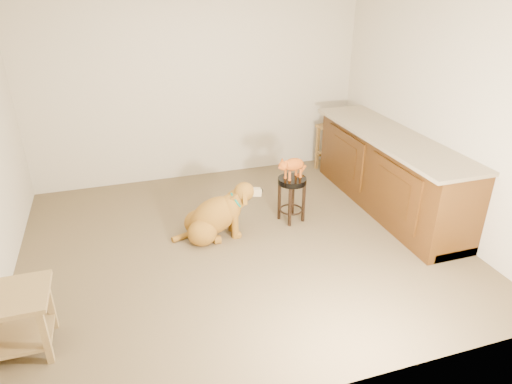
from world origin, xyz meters
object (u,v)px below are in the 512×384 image
object	(u,v)px
tabby_kitten	(292,165)
side_table	(17,314)
wood_stool	(332,147)
golden_retriever	(215,217)
padded_stool	(292,191)

from	to	relation	value
tabby_kitten	side_table	bearing A→B (deg)	-170.90
wood_stool	side_table	world-z (taller)	wood_stool
side_table	golden_retriever	world-z (taller)	golden_retriever
side_table	golden_retriever	size ratio (longest dim) A/B	0.51
golden_retriever	tabby_kitten	size ratio (longest dim) A/B	2.41
padded_stool	wood_stool	bearing A→B (deg)	47.86
golden_retriever	tabby_kitten	world-z (taller)	tabby_kitten
padded_stool	golden_retriever	bearing A→B (deg)	-174.23
golden_retriever	padded_stool	bearing A→B (deg)	7.47
tabby_kitten	padded_stool	bearing A→B (deg)	-5.72
side_table	tabby_kitten	distance (m)	3.01
padded_stool	golden_retriever	distance (m)	0.94
golden_retriever	tabby_kitten	bearing A→B (deg)	7.41
wood_stool	tabby_kitten	xyz separation A→B (m)	(-1.13, -1.24, 0.34)
padded_stool	side_table	distance (m)	3.00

